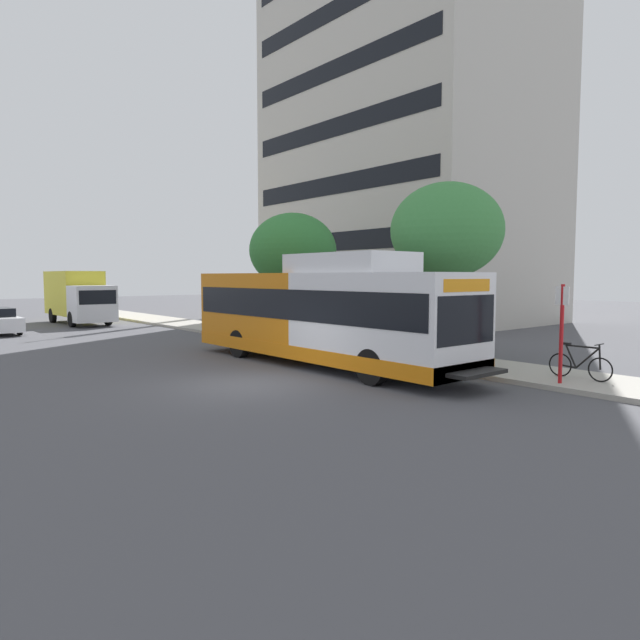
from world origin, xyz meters
name	(u,v)px	position (x,y,z in m)	size (l,w,h in m)	color
ground_plane	(137,353)	(0.00, 8.00, 0.00)	(120.00, 120.00, 0.00)	#4C4C51
sidewalk_curb	(312,342)	(7.00, 6.00, 0.07)	(3.00, 56.00, 0.14)	#A8A399
transit_bus	(321,314)	(3.61, 1.32, 1.70)	(2.58, 12.25, 3.65)	white
bus_stop_sign_pole	(562,326)	(5.99, -5.65, 1.65)	(0.10, 0.36, 2.60)	red
bicycle_parked	(580,364)	(6.94, -5.72, 0.56)	(0.52, 1.76, 1.02)	black
street_tree_near_stop	(447,231)	(7.67, -0.60, 4.51)	(3.87, 3.87, 6.03)	#4C3823
street_tree_mid_block	(293,250)	(7.97, 8.65, 4.17)	(4.15, 4.15, 5.80)	#4C3823
box_truck_background	(78,296)	(2.36, 23.28, 1.74)	(2.32, 7.01, 3.25)	silver
apartment_tower_backdrop	(409,12)	(20.30, 12.41, 20.03)	(12.64, 16.70, 40.06)	#BCB7AD
lattice_comm_tower	(297,204)	(23.37, 28.53, 9.56)	(1.10, 1.10, 28.74)	#B7B7BC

